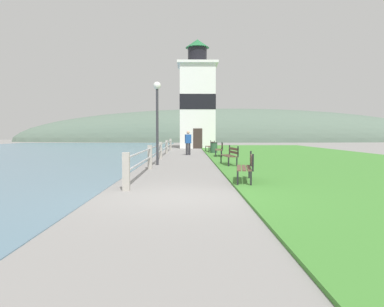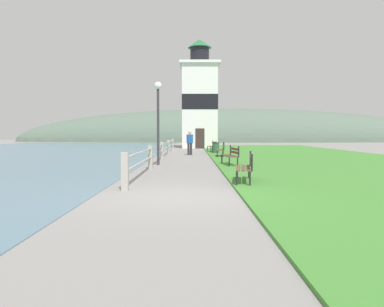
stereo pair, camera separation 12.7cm
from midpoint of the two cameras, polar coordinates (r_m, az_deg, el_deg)
name	(u,v)px [view 1 (the left image)]	position (r m, az deg, el deg)	size (l,w,h in m)	color
ground_plane	(179,197)	(8.93, -2.43, -6.67)	(160.00, 160.00, 0.00)	gray
grass_verge	(303,157)	(24.75, 16.42, -0.47)	(12.00, 44.51, 0.06)	#428433
seawall_railing	(161,149)	(21.99, -4.98, 0.70)	(0.18, 24.40, 1.01)	#A8A399
park_bench_near	(247,166)	(11.39, 8.05, -1.85)	(0.69, 1.77, 0.94)	brown
park_bench_midway	(230,154)	(17.47, 5.68, -0.12)	(0.66, 1.84, 0.94)	brown
park_bench_far	(220,149)	(24.01, 4.12, 0.77)	(0.60, 2.02, 0.94)	brown
park_bench_by_lighthouse	(211,146)	(29.88, 2.74, 1.22)	(0.64, 1.88, 0.94)	brown
lighthouse	(197,101)	(39.11, 0.72, 8.03)	(4.09, 4.09, 11.16)	white
person_strolling	(188,142)	(26.08, -0.74, 1.77)	(0.46, 0.33, 1.68)	#28282D
trash_bin	(214,148)	(27.83, 3.22, 0.85)	(0.54, 0.54, 0.84)	#2D5138
lamp_post	(157,108)	(18.00, -5.53, 6.98)	(0.36, 0.36, 3.96)	#333338
distant_hillside	(231,142)	(68.92, 5.89, 1.82)	(80.00, 16.00, 12.00)	#566B5B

